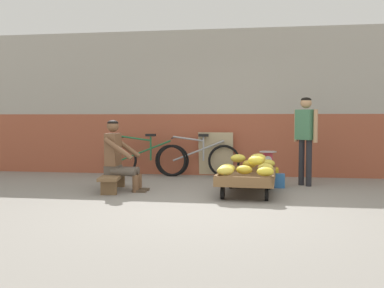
{
  "coord_description": "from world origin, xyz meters",
  "views": [
    {
      "loc": [
        0.58,
        -5.75,
        1.18
      ],
      "look_at": [
        -0.51,
        1.36,
        0.75
      ],
      "focal_mm": 41.28,
      "sensor_mm": 36.0,
      "label": 1
    }
  ],
  "objects_px": {
    "vendor_seated": "(118,156)",
    "weighing_scale": "(268,159)",
    "banana_cart": "(247,179)",
    "bicycle_near_left": "(146,159)",
    "low_bench": "(113,178)",
    "sign_board": "(216,154)",
    "plastic_crate": "(268,176)",
    "bicycle_far_left": "(198,159)",
    "shopping_bag": "(279,181)",
    "customer_adult": "(306,131)"
  },
  "relations": [
    {
      "from": "vendor_seated",
      "to": "plastic_crate",
      "type": "bearing_deg",
      "value": 22.83
    },
    {
      "from": "bicycle_near_left",
      "to": "plastic_crate",
      "type": "bearing_deg",
      "value": -18.77
    },
    {
      "from": "banana_cart",
      "to": "vendor_seated",
      "type": "relative_size",
      "value": 1.3
    },
    {
      "from": "vendor_seated",
      "to": "customer_adult",
      "type": "distance_m",
      "value": 3.22
    },
    {
      "from": "plastic_crate",
      "to": "sign_board",
      "type": "bearing_deg",
      "value": 134.18
    },
    {
      "from": "weighing_scale",
      "to": "bicycle_near_left",
      "type": "relative_size",
      "value": 0.18
    },
    {
      "from": "low_bench",
      "to": "shopping_bag",
      "type": "bearing_deg",
      "value": 14.81
    },
    {
      "from": "banana_cart",
      "to": "customer_adult",
      "type": "distance_m",
      "value": 1.57
    },
    {
      "from": "plastic_crate",
      "to": "weighing_scale",
      "type": "height_order",
      "value": "weighing_scale"
    },
    {
      "from": "weighing_scale",
      "to": "shopping_bag",
      "type": "relative_size",
      "value": 1.25
    },
    {
      "from": "sign_board",
      "to": "customer_adult",
      "type": "relative_size",
      "value": 0.58
    },
    {
      "from": "weighing_scale",
      "to": "shopping_bag",
      "type": "bearing_deg",
      "value": -58.25
    },
    {
      "from": "plastic_crate",
      "to": "shopping_bag",
      "type": "relative_size",
      "value": 1.5
    },
    {
      "from": "vendor_seated",
      "to": "bicycle_near_left",
      "type": "distance_m",
      "value": 1.84
    },
    {
      "from": "plastic_crate",
      "to": "low_bench",
      "type": "bearing_deg",
      "value": -157.94
    },
    {
      "from": "sign_board",
      "to": "shopping_bag",
      "type": "height_order",
      "value": "sign_board"
    },
    {
      "from": "plastic_crate",
      "to": "bicycle_near_left",
      "type": "distance_m",
      "value": 2.57
    },
    {
      "from": "low_bench",
      "to": "bicycle_near_left",
      "type": "bearing_deg",
      "value": 88.14
    },
    {
      "from": "vendor_seated",
      "to": "shopping_bag",
      "type": "height_order",
      "value": "vendor_seated"
    },
    {
      "from": "low_bench",
      "to": "vendor_seated",
      "type": "xyz_separation_m",
      "value": [
        0.09,
        -0.0,
        0.37
      ]
    },
    {
      "from": "plastic_crate",
      "to": "sign_board",
      "type": "height_order",
      "value": "sign_board"
    },
    {
      "from": "banana_cart",
      "to": "plastic_crate",
      "type": "xyz_separation_m",
      "value": [
        0.33,
        1.0,
        -0.09
      ]
    },
    {
      "from": "banana_cart",
      "to": "low_bench",
      "type": "distance_m",
      "value": 2.15
    },
    {
      "from": "plastic_crate",
      "to": "vendor_seated",
      "type": "bearing_deg",
      "value": -157.17
    },
    {
      "from": "sign_board",
      "to": "shopping_bag",
      "type": "relative_size",
      "value": 3.7
    },
    {
      "from": "vendor_seated",
      "to": "sign_board",
      "type": "relative_size",
      "value": 1.28
    },
    {
      "from": "low_bench",
      "to": "bicycle_near_left",
      "type": "distance_m",
      "value": 1.84
    },
    {
      "from": "banana_cart",
      "to": "plastic_crate",
      "type": "relative_size",
      "value": 4.11
    },
    {
      "from": "low_bench",
      "to": "bicycle_far_left",
      "type": "bearing_deg",
      "value": 59.38
    },
    {
      "from": "customer_adult",
      "to": "shopping_bag",
      "type": "bearing_deg",
      "value": -145.88
    },
    {
      "from": "weighing_scale",
      "to": "customer_adult",
      "type": "distance_m",
      "value": 0.81
    },
    {
      "from": "weighing_scale",
      "to": "sign_board",
      "type": "height_order",
      "value": "sign_board"
    },
    {
      "from": "customer_adult",
      "to": "shopping_bag",
      "type": "relative_size",
      "value": 6.38
    },
    {
      "from": "vendor_seated",
      "to": "weighing_scale",
      "type": "height_order",
      "value": "vendor_seated"
    },
    {
      "from": "banana_cart",
      "to": "low_bench",
      "type": "height_order",
      "value": "banana_cart"
    },
    {
      "from": "banana_cart",
      "to": "plastic_crate",
      "type": "height_order",
      "value": "banana_cart"
    },
    {
      "from": "bicycle_far_left",
      "to": "customer_adult",
      "type": "xyz_separation_m",
      "value": [
        2.0,
        -0.89,
        0.6
      ]
    },
    {
      "from": "low_bench",
      "to": "bicycle_far_left",
      "type": "relative_size",
      "value": 0.68
    },
    {
      "from": "plastic_crate",
      "to": "bicycle_far_left",
      "type": "distance_m",
      "value": 1.64
    },
    {
      "from": "customer_adult",
      "to": "bicycle_near_left",
      "type": "bearing_deg",
      "value": 165.02
    },
    {
      "from": "low_bench",
      "to": "bicycle_near_left",
      "type": "xyz_separation_m",
      "value": [
        0.06,
        1.83,
        0.15
      ]
    },
    {
      "from": "banana_cart",
      "to": "shopping_bag",
      "type": "xyz_separation_m",
      "value": [
        0.52,
        0.7,
        -0.12
      ]
    },
    {
      "from": "plastic_crate",
      "to": "sign_board",
      "type": "xyz_separation_m",
      "value": [
        -1.02,
        1.05,
        0.29
      ]
    },
    {
      "from": "low_bench",
      "to": "sign_board",
      "type": "bearing_deg",
      "value": 54.63
    },
    {
      "from": "plastic_crate",
      "to": "bicycle_near_left",
      "type": "bearing_deg",
      "value": 161.23
    },
    {
      "from": "low_bench",
      "to": "shopping_bag",
      "type": "distance_m",
      "value": 2.76
    },
    {
      "from": "sign_board",
      "to": "shopping_bag",
      "type": "bearing_deg",
      "value": -48.25
    },
    {
      "from": "banana_cart",
      "to": "bicycle_near_left",
      "type": "bearing_deg",
      "value": 138.94
    },
    {
      "from": "bicycle_far_left",
      "to": "sign_board",
      "type": "bearing_deg",
      "value": 25.46
    },
    {
      "from": "banana_cart",
      "to": "bicycle_far_left",
      "type": "xyz_separation_m",
      "value": [
        -1.03,
        1.89,
        0.11
      ]
    }
  ]
}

